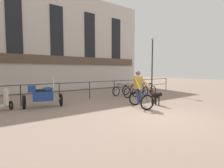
{
  "coord_description": "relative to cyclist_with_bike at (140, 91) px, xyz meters",
  "views": [
    {
      "loc": [
        -5.18,
        -4.04,
        1.72
      ],
      "look_at": [
        -0.05,
        2.86,
        1.05
      ],
      "focal_mm": 28.0,
      "sensor_mm": 36.0,
      "label": 1
    }
  ],
  "objects": [
    {
      "name": "ground_plane",
      "position": [
        -0.7,
        -1.7,
        -0.76
      ],
      "size": [
        60.0,
        60.0,
        0.0
      ],
      "primitive_type": "plane",
      "color": "gray"
    },
    {
      "name": "canal_railing",
      "position": [
        -0.7,
        3.5,
        -0.05
      ],
      "size": [
        15.05,
        0.05,
        1.05
      ],
      "color": "#2D2B28",
      "rests_on": "ground_plane"
    },
    {
      "name": "building_facade",
      "position": [
        -0.7,
        9.29,
        3.49
      ],
      "size": [
        18.0,
        0.72,
        8.54
      ],
      "color": "beige",
      "rests_on": "ground_plane"
    },
    {
      "name": "cyclist_with_bike",
      "position": [
        0.0,
        0.0,
        0.0
      ],
      "size": [
        0.98,
        1.31,
        1.7
      ],
      "rotation": [
        0.0,
        0.0,
        -0.29
      ],
      "color": "black",
      "rests_on": "ground_plane"
    },
    {
      "name": "dog",
      "position": [
        1.05,
        -0.13,
        -0.29
      ],
      "size": [
        0.42,
        0.94,
        0.67
      ],
      "rotation": [
        0.0,
        0.0,
        -0.3
      ],
      "color": "black",
      "rests_on": "ground_plane"
    },
    {
      "name": "parked_motorcycle",
      "position": [
        -3.67,
        2.63,
        -0.2
      ],
      "size": [
        1.82,
        1.02,
        1.35
      ],
      "rotation": [
        0.0,
        0.0,
        1.32
      ],
      "color": "black",
      "rests_on": "ground_plane"
    },
    {
      "name": "parked_bicycle_near_lamp",
      "position": [
        1.29,
        2.85,
        -0.41
      ],
      "size": [
        0.74,
        1.16,
        0.86
      ],
      "rotation": [
        0.0,
        0.0,
        3.22
      ],
      "color": "black",
      "rests_on": "ground_plane"
    },
    {
      "name": "parked_bicycle_mid_left",
      "position": [
        2.08,
        2.85,
        -0.41
      ],
      "size": [
        0.73,
        1.15,
        0.86
      ],
      "rotation": [
        0.0,
        0.0,
        3.08
      ],
      "color": "black",
      "rests_on": "ground_plane"
    },
    {
      "name": "parked_bicycle_mid_right",
      "position": [
        2.88,
        2.85,
        -0.41
      ],
      "size": [
        0.8,
        1.19,
        0.86
      ],
      "rotation": [
        0.0,
        0.0,
        3.28
      ],
      "color": "black",
      "rests_on": "ground_plane"
    },
    {
      "name": "parked_bicycle_far_end",
      "position": [
        3.67,
        2.85,
        -0.41
      ],
      "size": [
        0.7,
        1.13,
        0.86
      ],
      "rotation": [
        0.0,
        0.0,
        3.18
      ],
      "color": "black",
      "rests_on": "ground_plane"
    },
    {
      "name": "street_lamp",
      "position": [
        4.83,
        3.38,
        1.68
      ],
      "size": [
        0.28,
        0.28,
        4.35
      ],
      "color": "#2D382D",
      "rests_on": "ground_plane"
    }
  ]
}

